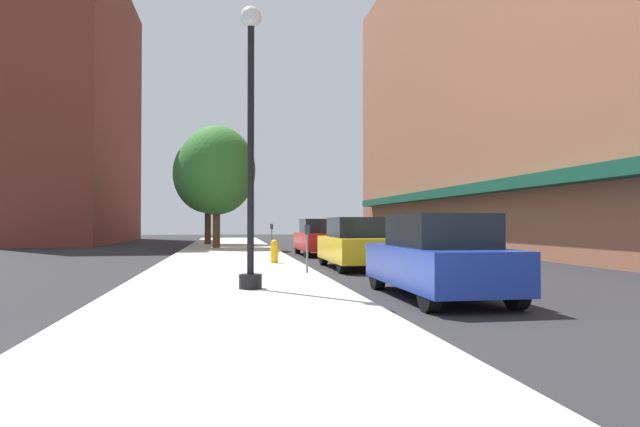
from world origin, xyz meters
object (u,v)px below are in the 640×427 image
car_yellow (356,244)px  car_red (319,238)px  parking_meter_far (307,242)px  parking_meter_near (272,234)px  tree_near (217,171)px  car_blue (438,257)px  fire_hydrant (274,251)px  lamppost (251,141)px  tree_mid (208,174)px

car_yellow → car_red: 7.25m
parking_meter_far → car_yellow: 3.16m
parking_meter_near → car_red: 3.26m
car_yellow → tree_near: bearing=109.4°
tree_near → car_blue: bearing=-76.8°
parking_meter_near → car_blue: car_blue is taller
car_red → tree_near: bearing=127.8°
parking_meter_far → tree_near: (-2.76, 15.57, 3.39)m
fire_hydrant → car_yellow: car_yellow is taller
fire_hydrant → car_yellow: (2.52, -1.40, 0.29)m
lamppost → fire_hydrant: bearing=81.3°
lamppost → fire_hydrant: lamppost is taller
tree_near → car_blue: (4.71, -20.11, -3.53)m
parking_meter_near → car_red: (1.95, -2.61, -0.14)m
car_blue → parking_meter_near: bearing=98.3°
parking_meter_far → parking_meter_near: bearing=90.0°
lamppost → tree_near: (-1.10, 18.88, 1.14)m
tree_mid → parking_meter_far: bearing=-80.7°
tree_near → car_red: (4.71, -5.84, -3.53)m
lamppost → parking_meter_far: bearing=63.3°
tree_near → fire_hydrant: bearing=-79.4°
tree_near → car_blue: tree_near is taller
tree_mid → lamppost: bearing=-85.9°
fire_hydrant → car_blue: (2.52, -8.42, 0.29)m
car_blue → lamppost: bearing=162.9°
parking_meter_near → car_yellow: size_ratio=0.30×
lamppost → car_red: 13.74m
tree_near → tree_mid: size_ratio=0.95×
fire_hydrant → tree_near: 12.49m
tree_near → car_red: size_ratio=1.55×
fire_hydrant → car_blue: car_blue is taller
lamppost → car_red: (3.61, 13.04, -2.39)m
car_blue → car_red: same height
tree_near → tree_mid: 5.21m
fire_hydrant → parking_meter_far: size_ratio=0.60×
fire_hydrant → car_red: bearing=66.7°
parking_meter_near → fire_hydrant: bearing=-93.9°
fire_hydrant → parking_meter_near: 8.49m
parking_meter_near → tree_near: (-2.76, 3.23, 3.39)m
lamppost → car_yellow: 7.23m
tree_near → car_red: tree_near is taller
car_yellow → car_red: size_ratio=1.00×
parking_meter_near → car_blue: (1.95, -16.88, -0.14)m
car_blue → car_yellow: size_ratio=1.00×
parking_meter_near → car_blue: size_ratio=0.30×
car_red → parking_meter_far: bearing=-102.4°
lamppost → car_blue: bearing=-18.8°
parking_meter_near → tree_mid: tree_mid is taller
parking_meter_near → tree_mid: size_ratio=0.19×
fire_hydrant → car_blue: size_ratio=0.18×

